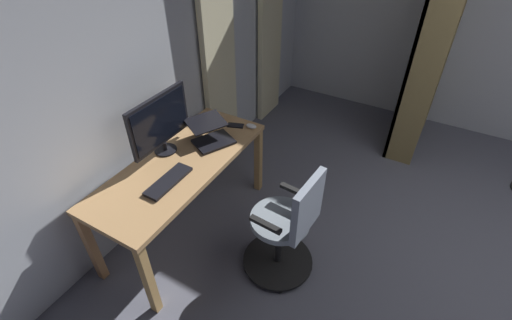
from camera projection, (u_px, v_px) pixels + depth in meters
back_room_partition at (174, 45)px, 2.98m from camera, size 4.82×0.10×2.75m
curtain_left_panel at (271, 16)px, 4.05m from camera, size 0.48×0.06×2.49m
curtain_right_panel at (218, 45)px, 3.34m from camera, size 0.48×0.06×2.49m
desk at (182, 171)px, 2.82m from camera, size 1.58×0.63×0.74m
office_chair at (287, 229)px, 2.60m from camera, size 0.56×0.56×0.98m
computer_monitor at (160, 122)px, 2.72m from camera, size 0.61×0.18×0.49m
computer_keyboard at (168, 181)px, 2.57m from camera, size 0.40×0.13×0.02m
laptop at (211, 134)px, 2.96m from camera, size 0.43×0.45×0.16m
computer_mouse at (251, 126)px, 3.13m from camera, size 0.06×0.10×0.04m
cell_phone_face_up at (235, 125)px, 3.17m from camera, size 0.11×0.16×0.01m
bookshelf at (423, 63)px, 3.71m from camera, size 0.93×0.30×1.95m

